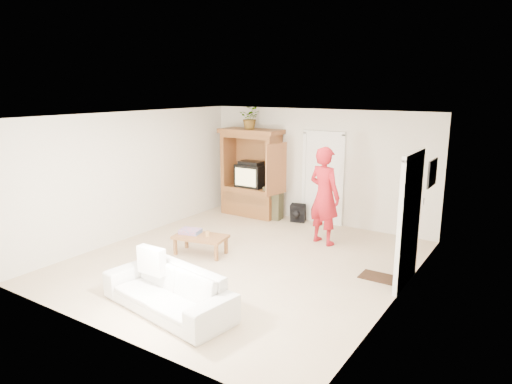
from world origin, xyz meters
TOP-DOWN VIEW (x-y plane):
  - floor at (0.00, 0.00)m, footprint 6.00×6.00m
  - ceiling at (0.00, 0.00)m, footprint 6.00×6.00m
  - wall_back at (0.00, 3.00)m, footprint 5.50×0.00m
  - wall_front at (0.00, -3.00)m, footprint 5.50×0.00m
  - wall_left at (-2.75, 0.00)m, footprint 0.00×6.00m
  - wall_right at (2.75, 0.00)m, footprint 0.00×6.00m
  - armoire at (-1.58, 2.66)m, footprint 1.82×1.14m
  - door_back at (0.15, 2.97)m, footprint 0.85×0.05m
  - doorway_right at (2.73, 0.60)m, footprint 0.05×0.90m
  - framed_picture at (2.73, 1.90)m, footprint 0.03×0.60m
  - doormat at (2.30, 0.60)m, footprint 0.60×0.40m
  - plant at (-1.60, 2.63)m, footprint 0.58×0.53m
  - man at (0.78, 1.68)m, footprint 0.81×0.65m
  - sofa at (0.17, -2.11)m, footprint 2.16×1.10m
  - coffee_table at (-0.87, -0.15)m, footprint 1.07×0.72m
  - towel at (-1.12, -0.15)m, footprint 0.44×0.36m
  - candle at (-0.74, -0.11)m, footprint 0.08×0.08m
  - backpack_black at (-0.32, 2.70)m, footprint 0.37×0.27m
  - backpack_olive at (-0.95, 2.62)m, footprint 0.45×0.35m

SIDE VIEW (x-z plane):
  - floor at x=0.00m, z-range 0.00..0.00m
  - doormat at x=2.30m, z-range 0.00..0.02m
  - backpack_black at x=-0.32m, z-range 0.00..0.41m
  - sofa at x=0.17m, z-range 0.00..0.60m
  - coffee_table at x=-0.87m, z-range 0.14..0.50m
  - backpack_olive at x=-0.95m, z-range 0.00..0.79m
  - towel at x=-1.12m, z-range 0.37..0.45m
  - candle at x=-0.74m, z-range 0.37..0.47m
  - armoire at x=-1.58m, z-range -0.14..1.96m
  - man at x=0.78m, z-range 0.00..1.96m
  - door_back at x=0.15m, z-range 0.00..2.04m
  - doorway_right at x=2.73m, z-range 0.00..2.04m
  - wall_back at x=0.00m, z-range -1.45..4.05m
  - wall_front at x=0.00m, z-range -1.45..4.05m
  - wall_left at x=-2.75m, z-range -1.70..4.30m
  - wall_right at x=2.75m, z-range -1.70..4.30m
  - framed_picture at x=2.73m, z-range 1.36..1.84m
  - plant at x=-1.60m, z-range 2.10..2.63m
  - ceiling at x=0.00m, z-range 2.60..2.60m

